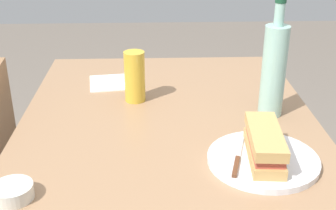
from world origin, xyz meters
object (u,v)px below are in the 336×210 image
Objects in this scene: dining_table at (168,154)px; knife_near at (238,158)px; olive_bowl at (13,192)px; water_bottle at (274,69)px; beer_glass at (135,77)px; plate_near at (263,160)px; baguette_sandwich_near at (265,144)px.

knife_near is (-0.29, -0.15, 0.16)m from dining_table.
olive_bowl is at bearing 102.82° from knife_near.
water_bottle is 0.40m from beer_glass.
dining_table is 0.38m from plate_near.
dining_table is 3.68× the size of plate_near.
water_bottle is 3.88× the size of olive_bowl.
water_bottle reaches higher than baguette_sandwich_near.
plate_near reaches higher than dining_table.
beer_glass is (0.08, 0.09, 0.21)m from dining_table.
water_bottle is (0.25, -0.08, 0.13)m from plate_near.
baguette_sandwich_near is at bearing -77.93° from olive_bowl.
knife_near reaches higher than plate_near.
water_bottle is at bearing -16.73° from baguette_sandwich_near.
knife_near is at bearing -146.83° from beer_glass.
dining_table is 6.21× the size of beer_glass.
water_bottle is (0.25, -0.08, 0.08)m from baguette_sandwich_near.
knife_near is at bearing -152.93° from dining_table.
beer_glass is (0.36, 0.30, 0.03)m from baguette_sandwich_near.
beer_glass reaches higher than baguette_sandwich_near.
dining_table is 0.54m from olive_bowl.
beer_glass is 0.53m from olive_bowl.
water_bottle is (0.26, -0.14, 0.12)m from knife_near.
water_bottle is at bearing -16.73° from plate_near.
water_bottle is (-0.03, -0.28, 0.27)m from dining_table.
knife_near is at bearing 152.35° from water_bottle.
dining_table is 0.36m from knife_near.
baguette_sandwich_near is 1.14× the size of knife_near.
olive_bowl reaches higher than plate_near.
baguette_sandwich_near is 1.33× the size of beer_glass.
knife_near is 2.10× the size of olive_bowl.
olive_bowl reaches higher than dining_table.
beer_glass is at bearing 73.98° from water_bottle.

